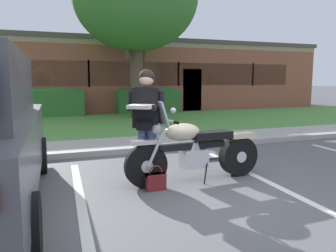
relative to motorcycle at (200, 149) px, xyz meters
name	(u,v)px	position (x,y,z in m)	size (l,w,h in m)	color
ground_plane	(193,200)	(-0.46, -0.76, -0.49)	(140.00, 140.00, 0.00)	#565659
curb_strip	(133,150)	(-0.46, 2.30, -0.43)	(60.00, 0.20, 0.12)	#ADA89E
concrete_walk	(124,144)	(-0.46, 3.15, -0.45)	(60.00, 1.50, 0.08)	#ADA89E
grass_lawn	(98,124)	(-0.46, 7.10, -0.46)	(60.00, 6.42, 0.06)	#518E3D
stall_stripe_0	(82,208)	(-1.85, -0.56, -0.49)	(0.12, 4.40, 0.01)	silver
stall_stripe_1	(272,184)	(0.94, -0.56, -0.49)	(0.12, 4.40, 0.01)	silver
motorcycle	(200,149)	(0.00, 0.00, 0.00)	(2.24, 0.82, 1.26)	black
rider_person	(147,118)	(-0.83, 0.07, 0.52)	(0.60, 0.67, 1.70)	black
handbag	(156,180)	(-0.79, -0.22, -0.34)	(0.28, 0.13, 0.36)	maroon
hedge_center_left	(52,102)	(-1.84, 10.29, 0.16)	(2.54, 0.90, 1.24)	#336B2D
hedge_center_right	(148,100)	(2.35, 10.29, 0.16)	(2.90, 0.90, 1.24)	#336B2D
brick_building	(76,76)	(-0.25, 16.39, 1.29)	(25.38, 11.59, 3.55)	#93513D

